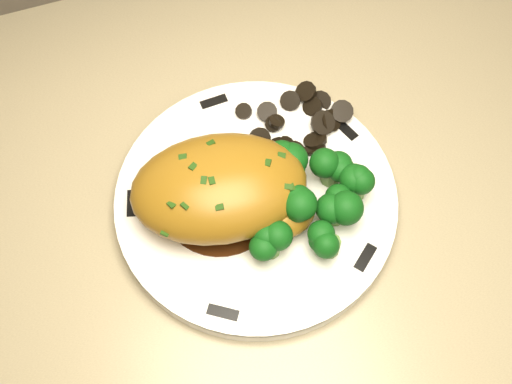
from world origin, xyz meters
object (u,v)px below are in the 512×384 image
object	(u,v)px
counter	(456,227)
plate	(256,201)
chicken_breast	(225,190)
broccoli_florets	(310,199)

from	to	relation	value
counter	plate	bearing A→B (deg)	-173.35
plate	counter	bearing A→B (deg)	6.65
chicken_breast	counter	bearing A→B (deg)	16.37
counter	chicken_breast	size ratio (longest dim) A/B	10.90
plate	chicken_breast	bearing A→B (deg)	179.66
counter	chicken_breast	bearing A→B (deg)	-173.86
chicken_breast	broccoli_florets	distance (m)	0.08
plate	broccoli_florets	xyz separation A→B (m)	(0.04, -0.03, 0.04)
counter	broccoli_florets	distance (m)	0.62
plate	broccoli_florets	size ratio (longest dim) A/B	2.17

